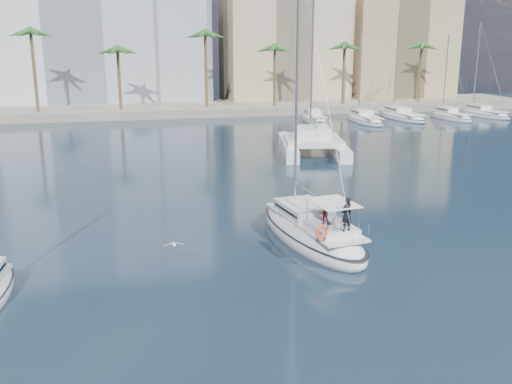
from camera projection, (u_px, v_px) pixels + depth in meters
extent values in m
plane|color=black|center=(238.00, 256.00, 29.15)|extent=(160.00, 160.00, 0.00)
cube|color=gray|center=(159.00, 110.00, 86.42)|extent=(120.00, 14.00, 1.20)
cube|color=silver|center=(75.00, 20.00, 91.64)|extent=(42.00, 16.00, 28.00)
cube|color=#C1B08B|center=(283.00, 45.00, 97.30)|extent=(20.00, 14.00, 20.00)
cube|color=tan|center=(396.00, 51.00, 100.06)|extent=(18.00, 12.00, 18.00)
cylinder|color=brown|center=(159.00, 80.00, 81.46)|extent=(0.44, 0.44, 10.50)
sphere|color=#2C5F23|center=(158.00, 42.00, 80.11)|extent=(3.60, 3.60, 3.60)
cylinder|color=brown|center=(379.00, 77.00, 88.92)|extent=(0.44, 0.44, 10.50)
sphere|color=#2C5F23|center=(381.00, 42.00, 87.57)|extent=(3.60, 3.60, 3.60)
ellipsoid|color=white|center=(311.00, 234.00, 31.52)|extent=(4.78, 10.90, 2.19)
ellipsoid|color=black|center=(311.00, 229.00, 31.44)|extent=(4.83, 11.01, 0.18)
cube|color=silver|center=(313.00, 221.00, 31.12)|extent=(3.46, 8.16, 0.12)
cube|color=silver|center=(304.00, 209.00, 32.13)|extent=(2.71, 3.72, 0.60)
cube|color=black|center=(304.00, 208.00, 32.12)|extent=(2.68, 3.33, 0.14)
cylinder|color=#B7BABF|center=(297.00, 89.00, 31.53)|extent=(0.15, 0.15, 13.82)
cylinder|color=#B7BABF|center=(311.00, 192.00, 30.99)|extent=(0.70, 4.23, 0.11)
cube|color=silver|center=(331.00, 228.00, 29.23)|extent=(2.34, 2.89, 0.36)
cube|color=white|center=(333.00, 203.00, 28.79)|extent=(2.34, 2.89, 0.04)
torus|color=silver|center=(341.00, 221.00, 28.15)|extent=(0.95, 0.19, 0.96)
torus|color=#FD3C0D|center=(322.00, 232.00, 27.41)|extent=(0.65, 0.28, 0.64)
imported|color=black|center=(347.00, 214.00, 28.00)|extent=(0.73, 0.60, 1.72)
imported|color=maroon|center=(325.00, 214.00, 29.15)|extent=(0.63, 0.56, 1.09)
cube|color=white|center=(288.00, 147.00, 56.33)|extent=(3.61, 11.90, 1.10)
cube|color=white|center=(336.00, 147.00, 56.43)|extent=(3.61, 11.90, 1.10)
cube|color=silver|center=(313.00, 140.00, 55.61)|extent=(6.58, 7.51, 0.50)
cube|color=silver|center=(312.00, 132.00, 56.01)|extent=(3.94, 4.17, 1.00)
cube|color=black|center=(312.00, 132.00, 55.99)|extent=(3.86, 3.71, 0.18)
cylinder|color=#B7BABF|center=(312.00, 54.00, 55.82)|extent=(0.18, 0.18, 15.88)
ellipsoid|color=silver|center=(174.00, 245.00, 28.01)|extent=(0.21, 0.40, 0.19)
sphere|color=silver|center=(174.00, 243.00, 28.19)|extent=(0.11, 0.11, 0.11)
cube|color=gray|center=(168.00, 244.00, 27.94)|extent=(0.46, 0.17, 0.11)
cube|color=gray|center=(180.00, 244.00, 28.07)|extent=(0.46, 0.17, 0.11)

